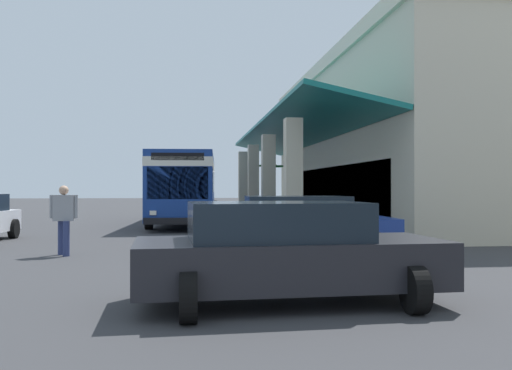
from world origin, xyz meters
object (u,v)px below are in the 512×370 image
at_px(parked_sedan_blue, 302,225).
at_px(parked_sedan_charcoal, 286,252).
at_px(pedestrian, 64,216).
at_px(transit_bus, 186,184).
at_px(potted_palm, 271,202).

relative_size(parked_sedan_blue, parked_sedan_charcoal, 0.99).
height_order(parked_sedan_blue, pedestrian, pedestrian).
xyz_separation_m(transit_bus, parked_sedan_charcoal, (18.08, 1.53, -1.10)).
distance_m(transit_bus, pedestrian, 12.26).
distance_m(pedestrian, potted_palm, 18.82).
distance_m(transit_bus, parked_sedan_charcoal, 18.18).
bearing_deg(parked_sedan_charcoal, pedestrian, -144.29).
distance_m(transit_bus, potted_palm, 7.22).
relative_size(parked_sedan_blue, potted_palm, 1.43).
xyz_separation_m(transit_bus, potted_palm, (-5.30, 4.79, -1.02)).
height_order(parked_sedan_blue, parked_sedan_charcoal, same).
bearing_deg(pedestrian, transit_bus, 166.10).
relative_size(parked_sedan_charcoal, pedestrian, 2.59).
height_order(parked_sedan_charcoal, pedestrian, pedestrian).
bearing_deg(parked_sedan_blue, pedestrian, -97.28).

